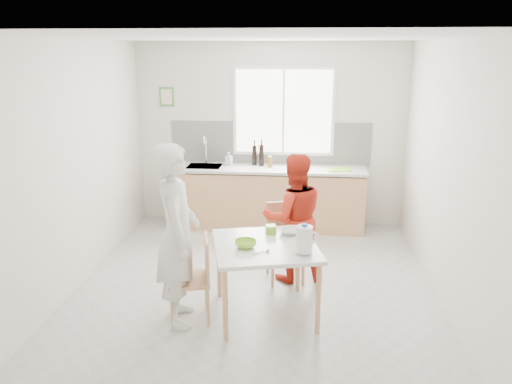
# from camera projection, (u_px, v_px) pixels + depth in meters

# --- Properties ---
(ground) EXTENTS (4.50, 4.50, 0.00)m
(ground) POSITION_uv_depth(u_px,v_px,m) (256.00, 285.00, 5.68)
(ground) COLOR #B7B7B2
(ground) RESTS_ON ground
(room_shell) EXTENTS (4.50, 4.50, 4.50)m
(room_shell) POSITION_uv_depth(u_px,v_px,m) (256.00, 142.00, 5.23)
(room_shell) COLOR silver
(room_shell) RESTS_ON ground
(window) EXTENTS (1.50, 0.06, 1.30)m
(window) POSITION_uv_depth(u_px,v_px,m) (284.00, 112.00, 7.33)
(window) COLOR white
(window) RESTS_ON room_shell
(backsplash) EXTENTS (3.00, 0.02, 0.65)m
(backsplash) POSITION_uv_depth(u_px,v_px,m) (270.00, 143.00, 7.49)
(backsplash) COLOR white
(backsplash) RESTS_ON room_shell
(picture_frame) EXTENTS (0.22, 0.03, 0.28)m
(picture_frame) POSITION_uv_depth(u_px,v_px,m) (167.00, 97.00, 7.44)
(picture_frame) COLOR #509544
(picture_frame) RESTS_ON room_shell
(kitchen_counter) EXTENTS (2.84, 0.64, 1.37)m
(kitchen_counter) POSITION_uv_depth(u_px,v_px,m) (268.00, 200.00, 7.43)
(kitchen_counter) COLOR tan
(kitchen_counter) RESTS_ON ground
(dining_table) EXTENTS (1.18, 1.18, 0.76)m
(dining_table) POSITION_uv_depth(u_px,v_px,m) (265.00, 252.00, 4.88)
(dining_table) COLOR silver
(dining_table) RESTS_ON ground
(chair_left) EXTENTS (0.47, 0.47, 0.86)m
(chair_left) POSITION_uv_depth(u_px,v_px,m) (196.00, 275.00, 4.85)
(chair_left) COLOR tan
(chair_left) RESTS_ON ground
(chair_far) EXTENTS (0.49, 0.49, 0.89)m
(chair_far) POSITION_uv_depth(u_px,v_px,m) (284.00, 238.00, 5.76)
(chair_far) COLOR tan
(chair_far) RESTS_ON ground
(person_white) EXTENTS (0.56, 0.73, 1.78)m
(person_white) POSITION_uv_depth(u_px,v_px,m) (177.00, 236.00, 4.72)
(person_white) COLOR silver
(person_white) RESTS_ON ground
(person_red) EXTENTS (0.83, 0.71, 1.49)m
(person_red) POSITION_uv_depth(u_px,v_px,m) (294.00, 218.00, 5.65)
(person_red) COLOR red
(person_red) RESTS_ON ground
(bowl_green) EXTENTS (0.26, 0.26, 0.07)m
(bowl_green) POSITION_uv_depth(u_px,v_px,m) (246.00, 244.00, 4.78)
(bowl_green) COLOR #7FC62D
(bowl_green) RESTS_ON dining_table
(bowl_white) EXTENTS (0.27, 0.27, 0.05)m
(bowl_white) POSITION_uv_depth(u_px,v_px,m) (290.00, 231.00, 5.13)
(bowl_white) COLOR silver
(bowl_white) RESTS_ON dining_table
(milk_jug) EXTENTS (0.22, 0.16, 0.27)m
(milk_jug) POSITION_uv_depth(u_px,v_px,m) (305.00, 239.00, 4.60)
(milk_jug) COLOR white
(milk_jug) RESTS_ON dining_table
(green_box) EXTENTS (0.12, 0.12, 0.09)m
(green_box) POSITION_uv_depth(u_px,v_px,m) (271.00, 229.00, 5.13)
(green_box) COLOR #68B429
(green_box) RESTS_ON dining_table
(spoon) EXTENTS (0.14, 0.10, 0.01)m
(spoon) POSITION_uv_depth(u_px,v_px,m) (260.00, 252.00, 4.64)
(spoon) COLOR #A5A5AA
(spoon) RESTS_ON dining_table
(cutting_board) EXTENTS (0.40, 0.33, 0.01)m
(cutting_board) POSITION_uv_depth(u_px,v_px,m) (338.00, 169.00, 7.14)
(cutting_board) COLOR #8ED130
(cutting_board) RESTS_ON kitchen_counter
(wine_bottle_a) EXTENTS (0.07, 0.07, 0.32)m
(wine_bottle_a) POSITION_uv_depth(u_px,v_px,m) (262.00, 155.00, 7.36)
(wine_bottle_a) COLOR black
(wine_bottle_a) RESTS_ON kitchen_counter
(wine_bottle_b) EXTENTS (0.07, 0.07, 0.30)m
(wine_bottle_b) POSITION_uv_depth(u_px,v_px,m) (254.00, 155.00, 7.41)
(wine_bottle_b) COLOR black
(wine_bottle_b) RESTS_ON kitchen_counter
(jar_amber) EXTENTS (0.06, 0.06, 0.16)m
(jar_amber) POSITION_uv_depth(u_px,v_px,m) (270.00, 162.00, 7.30)
(jar_amber) COLOR brown
(jar_amber) RESTS_ON kitchen_counter
(soap_bottle) EXTENTS (0.11, 0.11, 0.20)m
(soap_bottle) POSITION_uv_depth(u_px,v_px,m) (229.00, 158.00, 7.42)
(soap_bottle) COLOR #999999
(soap_bottle) RESTS_ON kitchen_counter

